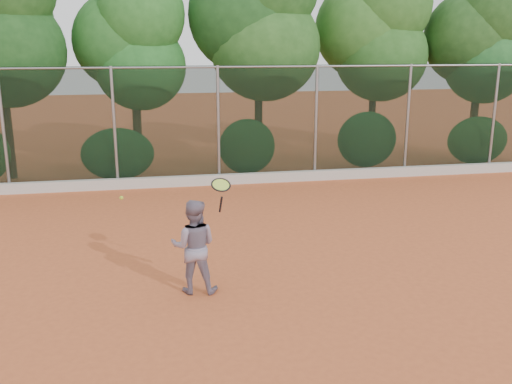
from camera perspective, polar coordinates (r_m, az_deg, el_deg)
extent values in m
plane|color=#CD5E30|center=(10.77, 1.00, -7.78)|extent=(80.00, 80.00, 0.00)
cube|color=beige|center=(17.15, -3.62, 1.26)|extent=(24.00, 0.20, 0.30)
imported|color=gray|center=(9.65, -6.23, -5.43)|extent=(0.89, 0.76, 1.62)
cube|color=black|center=(17.03, -3.78, 6.64)|extent=(24.00, 0.01, 3.50)
cylinder|color=gray|center=(16.88, -3.88, 12.37)|extent=(24.00, 0.06, 0.06)
cylinder|color=gray|center=(17.37, -23.93, 5.58)|extent=(0.09, 0.09, 3.50)
cylinder|color=gray|center=(16.94, -13.97, 6.20)|extent=(0.09, 0.09, 3.50)
cylinder|color=gray|center=(17.03, -3.78, 6.64)|extent=(0.09, 0.09, 3.50)
cylinder|color=gray|center=(17.64, 6.00, 6.87)|extent=(0.09, 0.09, 3.50)
cylinder|color=gray|center=(18.72, 14.90, 6.91)|extent=(0.09, 0.09, 3.50)
cylinder|color=gray|center=(20.19, 22.67, 6.80)|extent=(0.09, 0.09, 3.50)
cylinder|color=#422A19|center=(19.31, -23.48, 5.51)|extent=(0.24, 0.24, 2.90)
ellipsoid|color=#295F24|center=(18.99, -23.71, 12.81)|extent=(3.50, 2.90, 3.40)
cylinder|color=#45321A|center=(19.27, -11.74, 5.64)|extent=(0.28, 0.28, 2.40)
ellipsoid|color=#216022|center=(18.96, -11.48, 12.21)|extent=(2.90, 2.40, 2.80)
ellipsoid|color=#1F581E|center=(19.26, -13.13, 14.54)|extent=(3.20, 2.70, 3.10)
ellipsoid|color=#225E20|center=(18.77, -11.42, 17.08)|extent=(2.70, 2.30, 2.90)
cylinder|color=#3F2B18|center=(19.27, 0.25, 6.85)|extent=(0.26, 0.26, 3.00)
ellipsoid|color=#3B772D|center=(19.04, 0.93, 14.30)|extent=(3.60, 3.00, 3.50)
ellipsoid|color=#266024|center=(19.26, -0.77, 17.28)|extent=(3.90, 3.20, 3.80)
cylinder|color=#3B2316|center=(20.65, 11.46, 6.66)|extent=(0.24, 0.24, 2.70)
ellipsoid|color=#24551D|center=(20.45, 12.44, 13.15)|extent=(3.20, 2.70, 3.10)
ellipsoid|color=#2A5C1F|center=(20.54, 10.91, 15.75)|extent=(3.50, 2.90, 3.40)
ellipsoid|color=#25571E|center=(20.44, 13.10, 17.89)|extent=(3.00, 2.50, 3.10)
cylinder|color=#492F1C|center=(21.97, 20.88, 6.20)|extent=(0.28, 0.28, 2.50)
ellipsoid|color=#2D7630|center=(21.82, 22.02, 12.00)|extent=(3.00, 2.50, 2.90)
ellipsoid|color=#306024|center=(21.80, 20.65, 14.23)|extent=(3.30, 2.80, 3.20)
ellipsoid|color=#2E5F24|center=(21.80, 22.81, 16.15)|extent=(2.80, 2.40, 3.00)
ellipsoid|color=#286928|center=(17.87, -13.66, 3.71)|extent=(2.20, 1.16, 1.60)
ellipsoid|color=#276426|center=(18.08, -0.90, 4.57)|extent=(1.80, 1.04, 1.76)
ellipsoid|color=#266527|center=(19.15, 11.03, 5.17)|extent=(2.00, 1.10, 1.84)
ellipsoid|color=#36762D|center=(20.97, 21.26, 4.84)|extent=(2.16, 1.12, 1.64)
cylinder|color=black|center=(9.45, -3.54, -1.25)|extent=(0.06, 0.20, 0.31)
torus|color=black|center=(9.31, -3.53, 0.72)|extent=(0.36, 0.34, 0.18)
cylinder|color=#C5E443|center=(9.31, -3.53, 0.72)|extent=(0.31, 0.28, 0.14)
sphere|color=#B0D22F|center=(9.67, -13.31, -0.57)|extent=(0.06, 0.06, 0.06)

